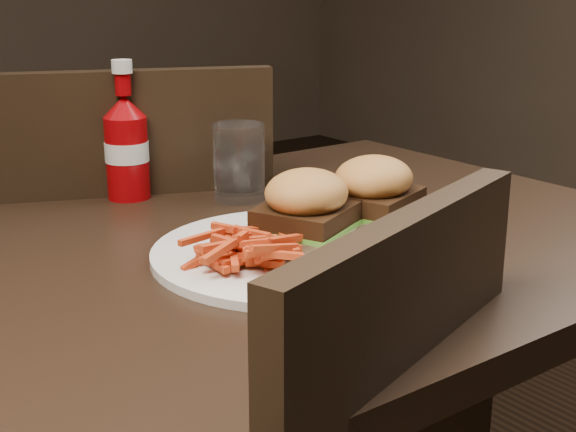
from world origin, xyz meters
TOP-DOWN VIEW (x-y plane):
  - dining_table at (0.00, 0.00)m, footprint 1.20×0.80m
  - chair_far at (0.10, 0.51)m, footprint 0.62×0.62m
  - plate at (0.04, -0.08)m, footprint 0.34×0.34m
  - sandwich_half_a at (0.06, -0.08)m, footprint 0.13×0.12m
  - sandwich_half_b at (0.18, -0.08)m, footprint 0.12×0.12m
  - fries_pile at (-0.03, -0.09)m, footprint 0.13×0.13m
  - ketchup_bottle at (0.01, 0.29)m, footprint 0.09×0.09m
  - tumbler at (0.14, 0.18)m, footprint 0.08×0.08m

SIDE VIEW (x-z plane):
  - chair_far at x=0.10m, z-range 0.41..0.45m
  - dining_table at x=0.00m, z-range 0.71..0.75m
  - plate at x=0.04m, z-range 0.75..0.76m
  - sandwich_half_a at x=0.06m, z-range 0.76..0.78m
  - sandwich_half_b at x=0.18m, z-range 0.76..0.78m
  - fries_pile at x=-0.03m, z-range 0.76..0.80m
  - tumbler at x=0.14m, z-range 0.74..0.87m
  - ketchup_bottle at x=0.01m, z-range 0.75..0.87m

